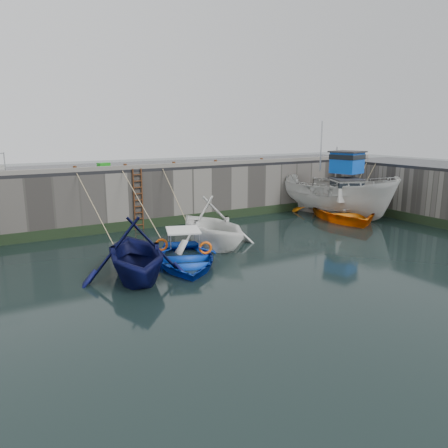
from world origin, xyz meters
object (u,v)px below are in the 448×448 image
ladder (138,200)px  boat_near_blacktrim (212,246)px  bollard_a (75,169)px  bollard_e (262,160)px  fish_crate (104,166)px  bollard_d (216,162)px  bollard_c (174,164)px  boat_far_orange (341,210)px  bollard_b (125,166)px  boat_near_blue (185,264)px  boat_far_white (336,196)px  boat_near_white (136,277)px

ladder → boat_near_blacktrim: bearing=-70.0°
bollard_a → bollard_e: bearing=0.0°
fish_crate → bollard_e: fish_crate is taller
fish_crate → bollard_d: 6.24m
bollard_c → boat_far_orange: bearing=-20.0°
bollard_b → boat_near_blue: bearing=-89.7°
boat_far_white → boat_near_white: bearing=-176.8°
boat_near_white → bollard_a: 8.20m
boat_near_blacktrim → boat_far_orange: 9.92m
bollard_b → bollard_c: 2.70m
ladder → bollard_c: bearing=8.7°
boat_near_white → bollard_c: bollard_c is taller
boat_near_white → boat_near_blacktrim: boat_near_blacktrim is taller
boat_near_blacktrim → boat_far_orange: bearing=6.6°
boat_near_blue → bollard_d: (5.26, 6.95, 3.30)m
boat_far_orange → bollard_c: bearing=-176.4°
bollard_d → ladder: bearing=-176.0°
fish_crate → boat_near_blue: bearing=-100.4°
bollard_b → boat_far_orange: bearing=-15.7°
boat_far_orange → bollard_d: bearing=176.8°
bollard_b → bollard_d: (5.30, 0.00, 0.00)m
ladder → bollard_c: 2.81m
boat_near_blacktrim → fish_crate: bearing=114.2°
boat_far_orange → bollard_a: bearing=-169.5°
boat_far_white → boat_near_blue: bearing=-176.0°
bollard_d → bollard_c: bearing=180.0°
boat_near_blue → bollard_d: size_ratio=16.71×
boat_near_white → bollard_d: (7.46, 7.50, 3.30)m
boat_near_blue → boat_far_orange: (11.95, 3.58, 0.47)m
bollard_b → bollard_e: same height
boat_near_blacktrim → fish_crate: fish_crate is taller
boat_near_blue → bollard_b: bearing=109.2°
bollard_c → bollard_b: bearing=180.0°
boat_far_white → bollard_a: size_ratio=29.36×
boat_near_blue → bollard_c: bollard_c is taller
ladder → boat_far_white: boat_far_white is taller
boat_near_blue → boat_far_white: bearing=37.7°
boat_near_white → boat_far_white: 14.96m
bollard_a → bollard_c: same height
boat_near_blue → fish_crate: 8.50m
bollard_c → ladder: bearing=-171.3°
boat_far_white → bollard_e: (-3.51, 2.88, 2.05)m
fish_crate → boat_far_orange: bearing=-35.2°
ladder → bollard_d: bearing=4.0°
boat_near_blue → boat_near_blacktrim: 2.87m
bollard_c → bollard_e: bearing=0.0°
boat_far_orange → bollard_c: 10.28m
boat_near_blacktrim → bollard_c: bearing=81.3°
bollard_b → boat_far_white: bearing=-13.5°
boat_near_blue → boat_far_white: 12.71m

